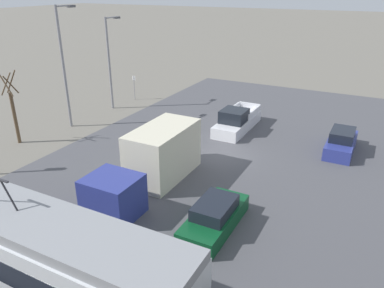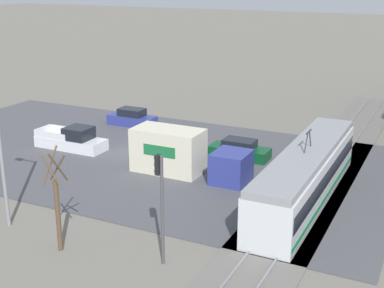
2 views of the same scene
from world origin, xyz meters
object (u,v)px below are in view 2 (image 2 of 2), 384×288
Objects in this scene: traffic_light_pole at (161,195)px; street_tree at (57,206)px; light_rail_tram at (306,176)px; pickup_truck at (72,140)px; sedan_car_0 at (239,150)px; sedan_car_1 at (132,118)px; box_truck at (183,154)px.

street_tree is (1.13, -5.22, -1.10)m from traffic_light_pole.
pickup_truck is at bearing -95.31° from light_rail_tram.
street_tree is at bearing -9.95° from sedan_car_0.
pickup_truck is 7.88m from sedan_car_1.
light_rail_tram reaches higher than sedan_car_0.
sedan_car_1 is 23.01m from street_tree.
light_rail_tram is at bearing 84.69° from pickup_truck.
light_rail_tram is 8.74m from box_truck.
street_tree reaches higher than light_rail_tram.
pickup_truck is at bearing 175.70° from sedan_car_1.
street_tree reaches higher than sedan_car_0.
traffic_light_pole is at bearing 102.19° from street_tree.
sedan_car_0 is at bearing 155.11° from box_truck.
sedan_car_1 is (-7.86, 0.59, -0.05)m from pickup_truck.
sedan_car_1 reaches higher than sedan_car_0.
light_rail_tram is 19.19m from pickup_truck.
sedan_car_1 is (-9.64, -18.50, -0.93)m from light_rail_tram.
street_tree is (13.22, 9.65, 1.67)m from pickup_truck.
traffic_light_pole reaches higher than street_tree.
sedan_car_0 is at bearing -108.65° from sedan_car_1.
box_truck is 5.44m from sedan_car_0.
traffic_light_pole is 5.45m from street_tree.
light_rail_tram is 20.88m from sedan_car_1.
sedan_car_0 is (-3.80, 12.64, -0.11)m from pickup_truck.
box_truck is 12.20m from street_tree.
pickup_truck is at bearing -95.93° from box_truck.
light_rail_tram is at bearing -117.52° from sedan_car_1.
sedan_car_0 is at bearing -172.00° from traffic_light_pole.
sedan_car_0 is 12.71m from sedan_car_1.
pickup_truck is 13.20m from sedan_car_0.
traffic_light_pole is at bearing 50.88° from pickup_truck.
pickup_truck is 1.28× the size of sedan_car_0.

